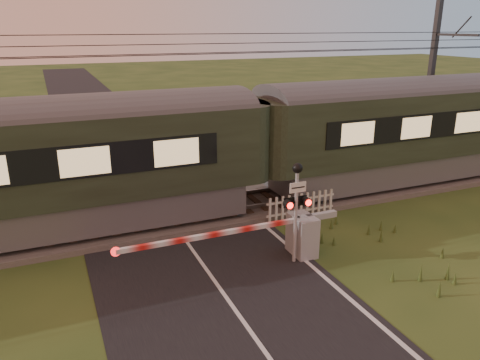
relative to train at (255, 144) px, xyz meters
name	(u,v)px	position (x,y,z in m)	size (l,w,h in m)	color
ground	(244,323)	(-3.23, -6.50, -2.32)	(160.00, 160.00, 0.00)	#264119
road	(249,328)	(-3.21, -6.73, -2.31)	(6.00, 140.00, 0.03)	black
track_bed	(169,217)	(-3.23, 0.00, -2.26)	(140.00, 3.40, 0.39)	#47423D
overhead_wires	(161,47)	(-3.23, 0.00, 3.40)	(120.00, 0.62, 0.62)	black
train	(255,144)	(0.00, 0.00, 0.00)	(43.74, 3.02, 4.08)	slate
boom_gate	(295,234)	(-0.60, -4.09, -1.65)	(6.46, 0.93, 1.23)	gray
crossing_signal	(297,195)	(-0.79, -4.42, -0.32)	(0.74, 0.33, 2.90)	gray
picket_fence	(301,207)	(0.88, -1.89, -1.83)	(2.60, 0.08, 0.97)	silver
catenary_mast	(431,81)	(10.07, 2.23, 1.55)	(0.23, 2.47, 7.46)	#2D2D30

